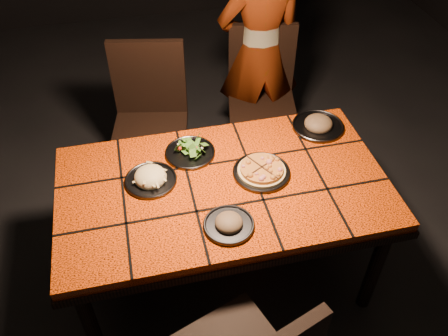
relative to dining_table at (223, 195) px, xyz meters
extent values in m
cube|color=black|center=(0.00, 0.00, -0.69)|extent=(6.00, 7.00, 0.04)
cube|color=#E94507|center=(0.00, 0.00, 0.05)|extent=(1.60, 0.90, 0.05)
cube|color=black|center=(0.00, 0.00, 0.01)|extent=(1.62, 0.92, 0.04)
cylinder|color=black|center=(-0.72, -0.37, -0.34)|extent=(0.07, 0.07, 0.66)
cylinder|color=black|center=(0.72, -0.37, -0.34)|extent=(0.07, 0.07, 0.66)
cylinder|color=black|center=(-0.72, 0.37, -0.34)|extent=(0.07, 0.07, 0.66)
cylinder|color=black|center=(0.72, 0.37, -0.34)|extent=(0.07, 0.07, 0.66)
cylinder|color=black|center=(-0.03, -0.53, -0.43)|extent=(0.04, 0.04, 0.47)
cube|color=black|center=(-0.29, 0.79, -0.18)|extent=(0.54, 0.54, 0.04)
cube|color=black|center=(-0.25, 1.00, 0.10)|extent=(0.46, 0.14, 0.50)
cylinder|color=black|center=(-0.51, 0.65, -0.44)|extent=(0.04, 0.04, 0.47)
cylinder|color=black|center=(-0.15, 0.57, -0.44)|extent=(0.04, 0.04, 0.47)
cylinder|color=black|center=(-0.44, 1.01, -0.44)|extent=(0.04, 0.04, 0.47)
cylinder|color=black|center=(-0.07, 0.94, -0.44)|extent=(0.04, 0.04, 0.47)
cube|color=black|center=(0.48, 0.91, -0.19)|extent=(0.53, 0.53, 0.04)
cube|color=black|center=(0.52, 1.11, 0.07)|extent=(0.45, 0.13, 0.49)
cylinder|color=black|center=(0.26, 0.77, -0.44)|extent=(0.04, 0.04, 0.46)
cylinder|color=black|center=(0.62, 0.70, -0.44)|extent=(0.04, 0.04, 0.46)
cylinder|color=black|center=(0.34, 1.12, -0.44)|extent=(0.04, 0.04, 0.46)
cylinder|color=black|center=(0.69, 1.05, -0.44)|extent=(0.04, 0.04, 0.46)
imported|color=brown|center=(0.50, 1.11, 0.11)|extent=(0.59, 0.40, 1.56)
cylinder|color=#3A3B40|center=(0.20, 0.03, 0.08)|extent=(0.28, 0.28, 0.01)
torus|color=#3A3B40|center=(0.20, 0.03, 0.09)|extent=(0.29, 0.29, 0.01)
cylinder|color=tan|center=(0.20, 0.03, 0.10)|extent=(0.32, 0.32, 0.01)
cylinder|color=#C97734|center=(0.20, 0.03, 0.11)|extent=(0.29, 0.29, 0.02)
cylinder|color=#3A3B40|center=(-0.34, 0.09, 0.08)|extent=(0.25, 0.25, 0.01)
torus|color=#3A3B40|center=(-0.34, 0.09, 0.09)|extent=(0.26, 0.26, 0.01)
ellipsoid|color=beige|center=(-0.34, 0.09, 0.11)|extent=(0.15, 0.15, 0.08)
cylinder|color=#3A3B40|center=(-0.12, 0.25, 0.08)|extent=(0.26, 0.26, 0.01)
torus|color=#3A3B40|center=(-0.12, 0.25, 0.09)|extent=(0.26, 0.26, 0.01)
cylinder|color=#3A3B40|center=(-0.04, -0.27, 0.08)|extent=(0.23, 0.23, 0.01)
torus|color=#3A3B40|center=(-0.04, -0.27, 0.09)|extent=(0.23, 0.23, 0.01)
ellipsoid|color=brown|center=(-0.04, -0.27, 0.11)|extent=(0.14, 0.14, 0.08)
cylinder|color=#3A3B40|center=(0.61, 0.31, 0.08)|extent=(0.28, 0.28, 0.01)
torus|color=#3A3B40|center=(0.61, 0.31, 0.09)|extent=(0.29, 0.29, 0.01)
ellipsoid|color=brown|center=(0.61, 0.31, 0.11)|extent=(0.17, 0.17, 0.09)
camera|label=1|loc=(-0.36, -1.59, 1.71)|focal=38.00mm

